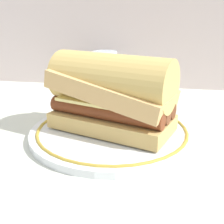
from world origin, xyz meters
TOP-DOWN VIEW (x-y plane):
  - ground_plane at (0.00, 0.00)m, footprint 1.50×1.50m
  - plate at (0.02, 0.03)m, footprint 0.29×0.29m
  - sausage_sandwich at (0.02, 0.03)m, footprint 0.23×0.17m
  - drinking_glass at (-0.04, 0.31)m, footprint 0.06×0.06m

SIDE VIEW (x-z plane):
  - ground_plane at x=0.00m, z-range 0.00..0.00m
  - plate at x=0.02m, z-range 0.00..0.02m
  - drinking_glass at x=-0.04m, z-range -0.01..0.10m
  - sausage_sandwich at x=0.02m, z-range 0.01..0.15m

